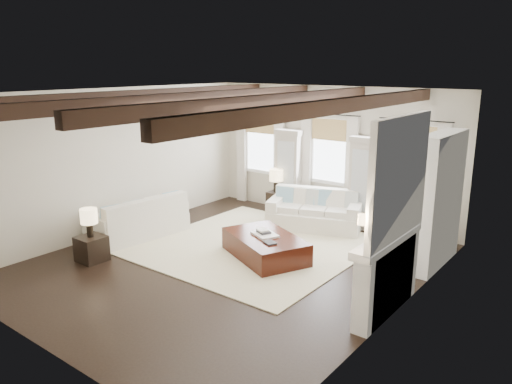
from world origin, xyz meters
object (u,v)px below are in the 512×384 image
Objects in this scene: sofa_back at (315,213)px; side_table_front at (92,249)px; sofa_left at (140,221)px; ottoman at (265,247)px; side_table_back at (276,203)px.

side_table_front is (-2.35, -4.35, -0.12)m from sofa_back.
ottoman is at bearing 13.76° from sofa_left.
ottoman is 3.52× the size of side_table_front.
side_table_front is at bearing -101.57° from side_table_back.
ottoman is 3.06× the size of side_table_back.
ottoman is at bearing 40.30° from side_table_front.
ottoman is at bearing -84.88° from sofa_back.
side_table_back reaches higher than ottoman.
side_table_front is 4.84m from side_table_back.
sofa_back is at bearing 47.05° from sofa_left.
sofa_back is 4.66× the size of side_table_front.
sofa_back is 1.04× the size of sofa_left.
sofa_left is 4.50× the size of side_table_front.
side_table_front is (-2.55, -2.16, 0.02)m from ottoman.
sofa_back is at bearing 119.83° from ottoman.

